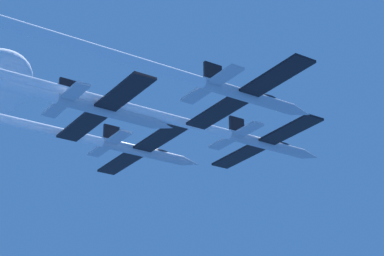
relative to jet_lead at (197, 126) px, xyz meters
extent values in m
cylinder|color=#B2BAC6|center=(0.00, 11.28, -0.04)|extent=(1.38, 12.57, 1.38)
cone|color=#B2BAC6|center=(0.00, 18.95, -0.04)|extent=(1.36, 2.77, 1.36)
ellipsoid|color=black|center=(0.00, 14.04, 0.55)|extent=(0.97, 2.51, 0.69)
cube|color=black|center=(-5.47, 10.65, -0.04)|extent=(9.56, 2.77, 0.30)
cube|color=black|center=(5.47, 10.65, -0.04)|extent=(9.56, 2.77, 0.30)
cube|color=black|center=(0.00, 6.25, 1.66)|extent=(0.36, 2.26, 2.01)
cube|color=#B2BAC6|center=(-2.84, 6.00, -0.04)|extent=(4.30, 1.66, 0.30)
cube|color=#B2BAC6|center=(2.84, 6.00, -0.04)|extent=(4.30, 1.66, 0.30)
cylinder|color=white|center=(0.00, -11.61, -0.04)|extent=(1.24, 33.20, 1.24)
cylinder|color=#B2BAC6|center=(-11.25, -1.37, -0.08)|extent=(1.38, 12.57, 1.38)
cone|color=#B2BAC6|center=(-11.25, 6.30, -0.08)|extent=(1.36, 2.77, 1.36)
ellipsoid|color=black|center=(-11.25, 1.40, 0.51)|extent=(0.97, 2.51, 0.69)
cube|color=black|center=(-16.72, -2.00, -0.08)|extent=(9.56, 2.77, 0.30)
cube|color=black|center=(-5.78, -2.00, -0.08)|extent=(9.56, 2.77, 0.30)
cube|color=black|center=(-11.25, -6.40, 1.62)|extent=(0.36, 2.26, 2.01)
cube|color=#B2BAC6|center=(-14.09, -6.65, -0.08)|extent=(4.30, 1.66, 0.30)
cube|color=#B2BAC6|center=(-8.41, -6.65, -0.08)|extent=(4.30, 1.66, 0.30)
cylinder|color=#B2BAC6|center=(11.41, -0.40, -0.73)|extent=(1.38, 12.57, 1.38)
cone|color=#B2BAC6|center=(11.41, 7.26, -0.73)|extent=(1.36, 2.77, 1.36)
ellipsoid|color=black|center=(11.41, 2.36, -0.14)|extent=(0.97, 2.51, 0.69)
cube|color=black|center=(5.94, -1.03, -0.73)|extent=(9.56, 2.77, 0.30)
cube|color=black|center=(16.87, -1.03, -0.73)|extent=(9.56, 2.77, 0.30)
cube|color=black|center=(11.41, -5.43, 0.97)|extent=(0.36, 2.26, 2.01)
cube|color=#B2BAC6|center=(8.56, -5.69, -0.73)|extent=(4.30, 1.66, 0.30)
cube|color=#B2BAC6|center=(14.25, -5.69, -0.73)|extent=(4.30, 1.66, 0.30)
cylinder|color=white|center=(11.41, -23.97, -0.73)|extent=(1.24, 34.56, 1.24)
cylinder|color=#B2BAC6|center=(-0.21, -12.44, -1.06)|extent=(1.38, 12.57, 1.38)
cone|color=#B2BAC6|center=(-0.21, -4.77, -1.06)|extent=(1.36, 2.77, 1.36)
ellipsoid|color=black|center=(-0.21, -9.67, -0.48)|extent=(0.97, 2.51, 0.69)
cube|color=black|center=(-5.68, -13.07, -1.06)|extent=(9.56, 2.77, 0.30)
cube|color=black|center=(5.26, -13.07, -1.06)|extent=(9.56, 2.77, 0.30)
cube|color=black|center=(-0.21, -17.47, 0.63)|extent=(0.36, 2.26, 2.01)
cube|color=#B2BAC6|center=(-3.05, -17.72, -1.06)|extent=(4.30, 1.66, 0.30)
cube|color=#B2BAC6|center=(2.63, -17.72, -1.06)|extent=(4.30, 1.66, 0.30)
camera|label=1|loc=(67.98, -44.98, -35.94)|focal=66.26mm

